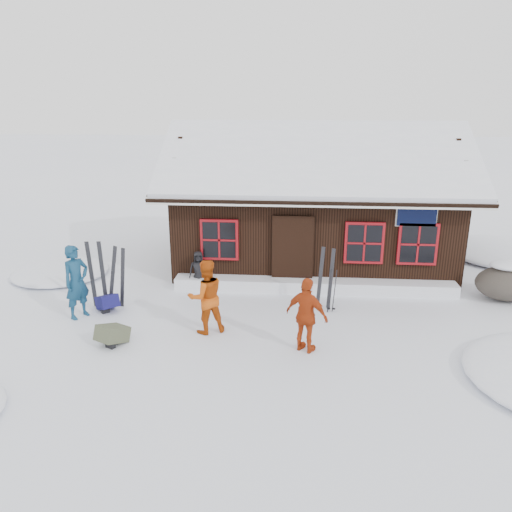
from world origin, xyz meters
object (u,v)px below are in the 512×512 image
object	(u,v)px
skier_orange_right	(307,315)
ski_pair_left	(117,278)
boulder	(507,282)
backpack_blue	(108,305)
ski_poles	(332,291)
skier_orange_left	(206,297)
skier_teal	(77,282)
skier_crouched	(199,270)
backpack_olive	(113,337)

from	to	relation	value
skier_orange_right	ski_pair_left	size ratio (longest dim) A/B	0.97
boulder	backpack_blue	bearing A→B (deg)	-171.38
ski_poles	skier_orange_left	bearing A→B (deg)	-155.11
boulder	skier_teal	bearing A→B (deg)	-169.63
skier_orange_right	backpack_blue	distance (m)	5.19
skier_crouched	boulder	bearing A→B (deg)	-11.87
boulder	skier_orange_left	bearing A→B (deg)	-161.52
skier_crouched	boulder	distance (m)	8.14
skier_teal	skier_orange_left	xyz separation A→B (m)	(3.19, -0.55, -0.05)
skier_crouched	ski_poles	xyz separation A→B (m)	(3.54, -1.29, 0.00)
skier_orange_right	ski_poles	bearing A→B (deg)	-77.96
skier_teal	backpack_olive	size ratio (longest dim) A/B	2.93
skier_orange_left	skier_orange_right	size ratio (longest dim) A/B	1.06
skier_teal	skier_orange_left	bearing A→B (deg)	-69.25
backpack_blue	backpack_olive	bearing A→B (deg)	-107.57
skier_orange_left	ski_pair_left	world-z (taller)	skier_orange_left
ski_pair_left	backpack_olive	distance (m)	2.12
boulder	ski_pair_left	bearing A→B (deg)	-172.51
skier_teal	skier_orange_left	world-z (taller)	skier_teal
skier_teal	skier_crouched	xyz separation A→B (m)	(2.51, 2.08, -0.36)
skier_orange_right	ski_poles	xyz separation A→B (m)	(0.65, 2.05, -0.27)
skier_orange_left	skier_crouched	bearing A→B (deg)	-101.22
skier_orange_right	backpack_olive	world-z (taller)	skier_orange_right
backpack_blue	ski_pair_left	bearing A→B (deg)	4.98
skier_crouched	boulder	size ratio (longest dim) A/B	0.66
skier_orange_left	boulder	world-z (taller)	skier_orange_left
skier_orange_left	skier_crouched	world-z (taller)	skier_orange_left
skier_teal	backpack_blue	size ratio (longest dim) A/B	3.11
skier_teal	backpack_blue	bearing A→B (deg)	-21.33
skier_orange_right	backpack_blue	size ratio (longest dim) A/B	2.78
backpack_blue	boulder	bearing A→B (deg)	-32.66
ski_pair_left	backpack_olive	xyz separation A→B (m)	(0.53, -1.95, -0.61)
ski_poles	backpack_blue	size ratio (longest dim) A/B	2.00
boulder	backpack_olive	world-z (taller)	boulder
skier_teal	ski_pair_left	world-z (taller)	skier_teal
skier_orange_left	ski_pair_left	distance (m)	2.72
skier_teal	skier_orange_right	size ratio (longest dim) A/B	1.12
skier_crouched	backpack_blue	size ratio (longest dim) A/B	1.86
skier_orange_left	backpack_olive	size ratio (longest dim) A/B	2.78
skier_orange_left	ski_poles	bearing A→B (deg)	179.09
skier_teal	backpack_blue	world-z (taller)	skier_teal
skier_orange_right	ski_poles	world-z (taller)	skier_orange_right
skier_crouched	backpack_olive	distance (m)	3.62
skier_orange_left	skier_crouched	distance (m)	2.73
ski_pair_left	ski_poles	world-z (taller)	ski_pair_left
ski_pair_left	backpack_blue	size ratio (longest dim) A/B	2.86
skier_orange_right	backpack_blue	xyz separation A→B (m)	(-4.87, 1.68, -0.65)
skier_orange_right	skier_crouched	world-z (taller)	skier_orange_right
skier_orange_right	backpack_olive	size ratio (longest dim) A/B	2.62
skier_crouched	backpack_blue	distance (m)	2.61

